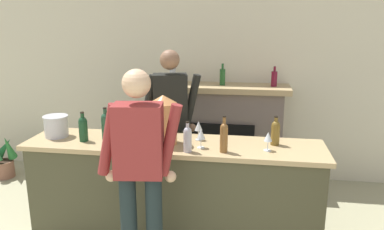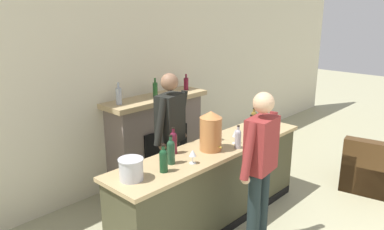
{
  "view_description": "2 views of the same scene",
  "coord_description": "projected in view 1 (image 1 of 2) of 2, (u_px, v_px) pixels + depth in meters",
  "views": [
    {
      "loc": [
        0.59,
        -0.52,
        2.1
      ],
      "look_at": [
        0.0,
        3.23,
        1.12
      ],
      "focal_mm": 35.0,
      "sensor_mm": 36.0,
      "label": 1
    },
    {
      "loc": [
        -3.2,
        0.12,
        2.54
      ],
      "look_at": [
        -0.02,
        3.15,
        1.27
      ],
      "focal_mm": 35.0,
      "sensor_mm": 36.0,
      "label": 2
    }
  ],
  "objects": [
    {
      "name": "wine_glass_by_dispenser",
      "position": [
        199.0,
        127.0,
        3.54
      ],
      "size": [
        0.07,
        0.07,
        0.19
      ],
      "color": "silver",
      "rests_on": "bar_counter"
    },
    {
      "name": "wine_bottle_chardonnay_pale",
      "position": [
        275.0,
        132.0,
        3.41
      ],
      "size": [
        0.08,
        0.08,
        0.27
      ],
      "color": "brown",
      "rests_on": "bar_counter"
    },
    {
      "name": "copper_dispenser",
      "position": [
        163.0,
        119.0,
        3.42
      ],
      "size": [
        0.25,
        0.29,
        0.46
      ],
      "color": "#C17C44",
      "rests_on": "bar_counter"
    },
    {
      "name": "wine_bottle_port_short",
      "position": [
        83.0,
        128.0,
        3.51
      ],
      "size": [
        0.08,
        0.08,
        0.28
      ],
      "color": "#163F22",
      "rests_on": "bar_counter"
    },
    {
      "name": "wine_glass_back_row",
      "position": [
        268.0,
        137.0,
        3.25
      ],
      "size": [
        0.07,
        0.07,
        0.17
      ],
      "color": "silver",
      "rests_on": "bar_counter"
    },
    {
      "name": "wine_bottle_merlot_tall",
      "position": [
        106.0,
        125.0,
        3.57
      ],
      "size": [
        0.08,
        0.08,
        0.31
      ],
      "color": "#20452D",
      "rests_on": "bar_counter"
    },
    {
      "name": "wine_bottle_burgundy_dark",
      "position": [
        224.0,
        136.0,
        3.22
      ],
      "size": [
        0.07,
        0.07,
        0.33
      ],
      "color": "brown",
      "rests_on": "bar_counter"
    },
    {
      "name": "potted_plant_corner",
      "position": [
        4.0,
        159.0,
        5.07
      ],
      "size": [
        0.36,
        0.38,
        0.61
      ],
      "color": "#905F49",
      "rests_on": "ground_plane"
    },
    {
      "name": "wine_bottle_cabernet_heavy",
      "position": [
        188.0,
        138.0,
        3.23
      ],
      "size": [
        0.07,
        0.07,
        0.27
      ],
      "color": "#B3B3C0",
      "rests_on": "bar_counter"
    },
    {
      "name": "wine_glass_front_left",
      "position": [
        201.0,
        134.0,
        3.32
      ],
      "size": [
        0.08,
        0.08,
        0.18
      ],
      "color": "silver",
      "rests_on": "bar_counter"
    },
    {
      "name": "fireplace_stone",
      "position": [
        222.0,
        133.0,
        4.87
      ],
      "size": [
        1.66,
        0.52,
        1.59
      ],
      "color": "#76675E",
      "rests_on": "ground_plane"
    },
    {
      "name": "wine_bottle_riesling_slim",
      "position": [
        133.0,
        121.0,
        3.72
      ],
      "size": [
        0.08,
        0.08,
        0.3
      ],
      "color": "#561527",
      "rests_on": "bar_counter"
    },
    {
      "name": "person_customer",
      "position": [
        140.0,
        172.0,
        2.83
      ],
      "size": [
        0.65,
        0.34,
        1.76
      ],
      "color": "#1D2929",
      "rests_on": "ground_plane"
    },
    {
      "name": "wine_glass_front_right",
      "position": [
        116.0,
        134.0,
        3.4
      ],
      "size": [
        0.08,
        0.08,
        0.15
      ],
      "color": "silver",
      "rests_on": "bar_counter"
    },
    {
      "name": "person_bartender",
      "position": [
        171.0,
        124.0,
        4.05
      ],
      "size": [
        0.65,
        0.37,
        1.79
      ],
      "color": "#454539",
      "rests_on": "ground_plane"
    },
    {
      "name": "ice_bucket_steel",
      "position": [
        56.0,
        126.0,
        3.66
      ],
      "size": [
        0.24,
        0.24,
        0.21
      ],
      "color": "silver",
      "rests_on": "bar_counter"
    },
    {
      "name": "wall_back_panel",
      "position": [
        205.0,
        75.0,
        4.98
      ],
      "size": [
        12.0,
        0.07,
        2.75
      ],
      "color": "beige",
      "rests_on": "ground_plane"
    },
    {
      "name": "bar_counter",
      "position": [
        174.0,
        191.0,
        3.61
      ],
      "size": [
        2.79,
        0.63,
        0.98
      ],
      "color": "#43422B",
      "rests_on": "ground_plane"
    }
  ]
}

